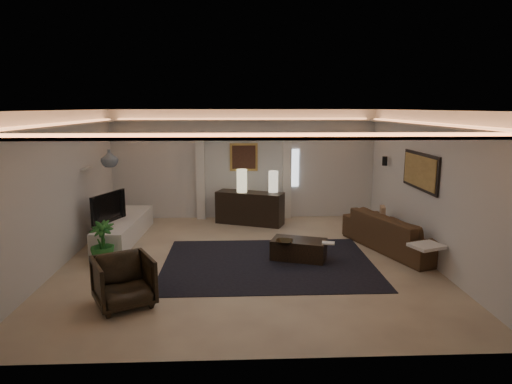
{
  "coord_description": "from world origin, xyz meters",
  "views": [
    {
      "loc": [
        -0.19,
        -8.34,
        2.96
      ],
      "look_at": [
        0.2,
        0.6,
        1.25
      ],
      "focal_mm": 31.27,
      "sensor_mm": 36.0,
      "label": 1
    }
  ],
  "objects_px": {
    "coffee_table": "(299,249)",
    "armchair": "(124,281)",
    "sofa": "(396,232)",
    "console": "(250,209)"
  },
  "relations": [
    {
      "from": "console",
      "to": "armchair",
      "type": "distance_m",
      "value": 5.15
    },
    {
      "from": "sofa",
      "to": "console",
      "type": "bearing_deg",
      "value": 33.91
    },
    {
      "from": "coffee_table",
      "to": "armchair",
      "type": "xyz_separation_m",
      "value": [
        -2.92,
        -1.96,
        0.18
      ]
    },
    {
      "from": "coffee_table",
      "to": "armchair",
      "type": "bearing_deg",
      "value": -127.06
    },
    {
      "from": "console",
      "to": "sofa",
      "type": "relative_size",
      "value": 0.67
    },
    {
      "from": "armchair",
      "to": "sofa",
      "type": "bearing_deg",
      "value": -1.58
    },
    {
      "from": "sofa",
      "to": "coffee_table",
      "type": "height_order",
      "value": "sofa"
    },
    {
      "from": "console",
      "to": "sofa",
      "type": "height_order",
      "value": "console"
    },
    {
      "from": "console",
      "to": "coffee_table",
      "type": "distance_m",
      "value": 2.92
    },
    {
      "from": "sofa",
      "to": "coffee_table",
      "type": "bearing_deg",
      "value": 84.57
    }
  ]
}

